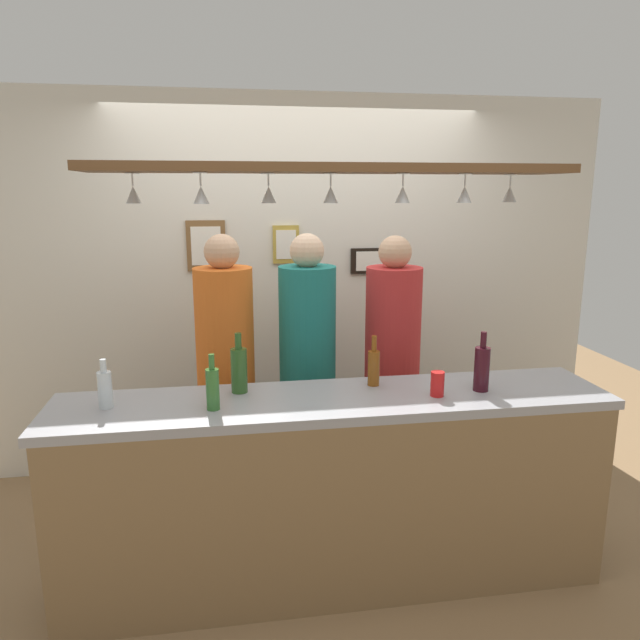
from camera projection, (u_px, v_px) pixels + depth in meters
name	position (u px, v px, depth m)	size (l,w,h in m)	color
ground_plane	(323.00, 538.00, 3.39)	(8.00, 8.00, 0.00)	olive
back_wall	(297.00, 285.00, 4.17)	(4.40, 0.06, 2.60)	silver
bar_counter	(341.00, 472.00, 2.76)	(2.70, 0.55, 0.98)	#99999E
overhead_glass_rack	(334.00, 168.00, 2.65)	(2.20, 0.36, 0.04)	brown
hanging_wineglass_far_left	(133.00, 194.00, 2.60)	(0.07, 0.07, 0.13)	silver
hanging_wineglass_left	(201.00, 194.00, 2.53)	(0.07, 0.07, 0.13)	silver
hanging_wineglass_center_left	(269.00, 194.00, 2.65)	(0.07, 0.07, 0.13)	silver
hanging_wineglass_center	(331.00, 194.00, 2.66)	(0.07, 0.07, 0.13)	silver
hanging_wineglass_center_right	(403.00, 194.00, 2.67)	(0.07, 0.07, 0.13)	silver
hanging_wineglass_right	(464.00, 193.00, 2.72)	(0.07, 0.07, 0.13)	silver
hanging_wineglass_far_right	(510.00, 193.00, 2.85)	(0.07, 0.07, 0.13)	silver
person_left_orange_shirt	(225.00, 350.00, 3.46)	(0.34, 0.34, 1.72)	#2D334C
person_middle_teal_shirt	(307.00, 347.00, 3.53)	(0.34, 0.34, 1.72)	#2D334C
person_right_red_shirt	(393.00, 345.00, 3.62)	(0.34, 0.34, 1.70)	#2D334C
bottle_beer_amber_tall	(374.00, 366.00, 2.99)	(0.06, 0.06, 0.26)	brown
bottle_champagne_green	(239.00, 369.00, 2.88)	(0.08, 0.08, 0.30)	#2D5623
bottle_beer_green_import	(213.00, 388.00, 2.65)	(0.06, 0.06, 0.26)	#336B2D
bottle_wine_dark_red	(482.00, 368.00, 2.90)	(0.08, 0.08, 0.30)	#380F19
bottle_soda_clear	(105.00, 388.00, 2.68)	(0.06, 0.06, 0.23)	silver
drink_can	(437.00, 384.00, 2.84)	(0.07, 0.07, 0.12)	red
picture_frame_caricature	(206.00, 246.00, 3.96)	(0.26, 0.02, 0.34)	brown
picture_frame_crest	(286.00, 244.00, 4.05)	(0.18, 0.02, 0.26)	#B29338
picture_frame_lower_pair	(372.00, 261.00, 4.17)	(0.30, 0.02, 0.18)	black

